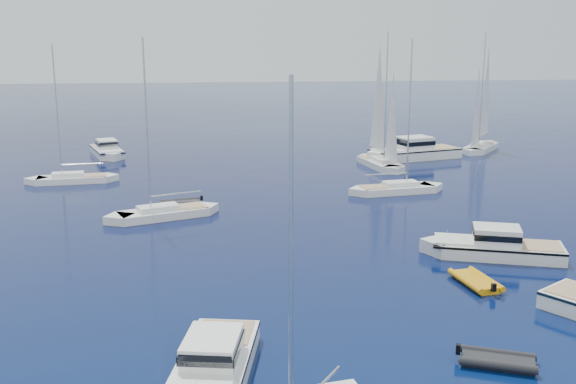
# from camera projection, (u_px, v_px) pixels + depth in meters

# --- Properties ---
(ground) EXTENTS (400.00, 400.00, 0.00)m
(ground) POSITION_uv_depth(u_px,v_px,m) (384.00, 366.00, 29.31)
(ground) COLOR #082252
(ground) RESTS_ON ground
(motor_cruiser_near) EXTENTS (4.87, 10.12, 2.55)m
(motor_cruiser_near) POSITION_uv_depth(u_px,v_px,m) (212.00, 382.00, 27.97)
(motor_cruiser_near) COLOR white
(motor_cruiser_near) RESTS_ON ground
(motor_cruiser_centre) EXTENTS (10.33, 6.06, 2.59)m
(motor_cruiser_centre) POSITION_uv_depth(u_px,v_px,m) (492.00, 256.00, 44.19)
(motor_cruiser_centre) COLOR silver
(motor_cruiser_centre) RESTS_ON ground
(motor_cruiser_distant) EXTENTS (13.50, 7.38, 3.39)m
(motor_cruiser_distant) POSITION_uv_depth(u_px,v_px,m) (412.00, 159.00, 80.18)
(motor_cruiser_distant) COLOR white
(motor_cruiser_distant) RESTS_ON ground
(motor_cruiser_horizon) EXTENTS (5.84, 10.17, 2.55)m
(motor_cruiser_horizon) POSITION_uv_depth(u_px,v_px,m) (108.00, 156.00, 82.25)
(motor_cruiser_horizon) COLOR white
(motor_cruiser_horizon) RESTS_ON ground
(sailboat_mid_l) EXTENTS (10.27, 6.00, 14.71)m
(sailboat_mid_l) POSITION_uv_depth(u_px,v_px,m) (163.00, 218.00, 53.75)
(sailboat_mid_l) COLOR silver
(sailboat_mid_l) RESTS_ON ground
(sailboat_centre) EXTENTS (10.19, 4.00, 14.58)m
(sailboat_centre) POSITION_uv_depth(u_px,v_px,m) (396.00, 193.00, 62.51)
(sailboat_centre) COLOR white
(sailboat_centre) RESTS_ON ground
(sailboat_sails_r) EXTENTS (4.33, 10.76, 15.38)m
(sailboat_sails_r) POSITION_uv_depth(u_px,v_px,m) (380.00, 167.00, 75.22)
(sailboat_sails_r) COLOR silver
(sailboat_sails_r) RESTS_ON ground
(sailboat_far_l) EXTENTS (9.75, 3.45, 14.03)m
(sailboat_far_l) POSITION_uv_depth(u_px,v_px,m) (72.00, 182.00, 66.98)
(sailboat_far_l) COLOR white
(sailboat_far_l) RESTS_ON ground
(sailboat_sails_far) EXTENTS (8.61, 9.90, 15.38)m
(sailboat_sails_far) POSITION_uv_depth(u_px,v_px,m) (481.00, 150.00, 86.19)
(sailboat_sails_far) COLOR white
(sailboat_sails_far) RESTS_ON ground
(tender_yellow) EXTENTS (2.57, 4.05, 0.95)m
(tender_yellow) POSITION_uv_depth(u_px,v_px,m) (475.00, 284.00, 39.10)
(tender_yellow) COLOR orange
(tender_yellow) RESTS_ON ground
(tender_grey_near) EXTENTS (3.91, 3.12, 0.95)m
(tender_grey_near) POSITION_uv_depth(u_px,v_px,m) (498.00, 365.00, 29.43)
(tender_grey_near) COLOR black
(tender_grey_near) RESTS_ON ground
(tender_grey_far) EXTENTS (4.07, 2.78, 0.95)m
(tender_grey_far) POSITION_uv_depth(u_px,v_px,m) (180.00, 205.00, 57.67)
(tender_grey_far) COLOR black
(tender_grey_far) RESTS_ON ground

